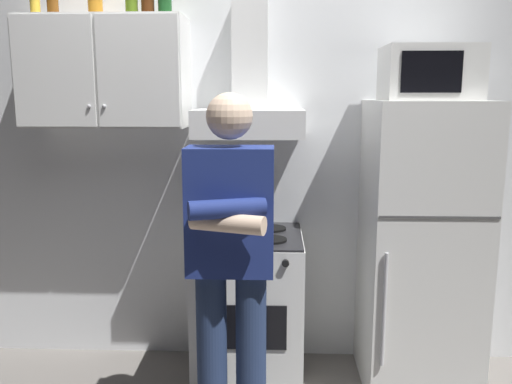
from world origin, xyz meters
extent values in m
cube|color=white|center=(0.00, 0.60, 1.35)|extent=(4.80, 0.10, 2.70)
cube|color=silver|center=(-0.85, 0.38, 1.75)|extent=(0.90, 0.34, 0.60)
cube|color=silver|center=(-1.07, 0.20, 1.75)|extent=(0.43, 0.01, 0.58)
cube|color=silver|center=(-0.62, 0.20, 1.75)|extent=(0.43, 0.01, 0.58)
sphere|color=#B2B2B7|center=(-0.89, 0.19, 1.57)|extent=(0.02, 0.02, 0.02)
sphere|color=#B2B2B7|center=(-0.81, 0.19, 1.57)|extent=(0.02, 0.02, 0.02)
cube|color=white|center=(-0.05, 0.25, 0.42)|extent=(0.60, 0.60, 0.85)
cube|color=black|center=(-0.05, 0.25, 0.86)|extent=(0.59, 0.59, 0.01)
cube|color=black|center=(-0.05, -0.05, 0.45)|extent=(0.42, 0.01, 0.24)
cylinder|color=black|center=(-0.18, 0.13, 0.87)|extent=(0.16, 0.16, 0.01)
cylinder|color=black|center=(0.08, 0.13, 0.87)|extent=(0.16, 0.16, 0.01)
cylinder|color=black|center=(-0.18, 0.37, 0.87)|extent=(0.16, 0.16, 0.01)
cylinder|color=black|center=(0.08, 0.37, 0.87)|extent=(0.16, 0.16, 0.01)
cylinder|color=black|center=(-0.25, -0.06, 0.80)|extent=(0.04, 0.02, 0.04)
cylinder|color=black|center=(-0.12, -0.06, 0.80)|extent=(0.04, 0.02, 0.04)
cylinder|color=black|center=(0.02, -0.06, 0.80)|extent=(0.04, 0.02, 0.04)
cylinder|color=black|center=(0.15, -0.06, 0.80)|extent=(0.04, 0.02, 0.04)
cube|color=white|center=(-0.05, 0.33, 1.47)|extent=(0.60, 0.44, 0.15)
cube|color=white|center=(-0.05, 0.47, 1.85)|extent=(0.20, 0.16, 0.60)
cube|color=white|center=(0.90, 0.25, 0.80)|extent=(0.60, 0.60, 1.60)
cube|color=#4C4C4C|center=(0.90, -0.05, 1.04)|extent=(0.59, 0.01, 0.01)
cylinder|color=silver|center=(0.65, -0.06, 0.56)|extent=(0.02, 0.02, 0.60)
cube|color=silver|center=(0.90, 0.27, 1.74)|extent=(0.48, 0.36, 0.28)
cube|color=black|center=(0.86, 0.09, 1.74)|extent=(0.30, 0.01, 0.20)
cylinder|color=navy|center=(-0.19, -0.35, 0.42)|extent=(0.14, 0.14, 0.85)
cylinder|color=navy|center=(-0.01, -0.35, 0.42)|extent=(0.14, 0.14, 0.85)
cube|color=navy|center=(-0.10, -0.35, 1.13)|extent=(0.38, 0.20, 0.56)
cylinder|color=navy|center=(-0.10, -0.49, 1.17)|extent=(0.33, 0.17, 0.08)
cylinder|color=beige|center=(-0.10, -0.49, 1.11)|extent=(0.33, 0.17, 0.08)
sphere|color=beige|center=(-0.10, -0.35, 1.54)|extent=(0.20, 0.20, 0.20)
cylinder|color=gold|center=(-1.22, 0.36, 2.11)|extent=(0.05, 0.05, 0.11)
camera|label=1|loc=(0.10, -2.61, 1.63)|focal=37.24mm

